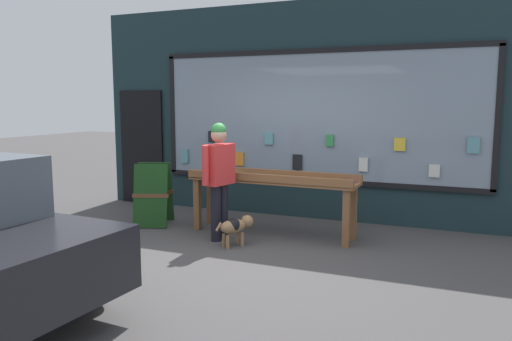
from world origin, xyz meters
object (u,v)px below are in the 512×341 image
Objects in this scene: small_dog at (235,226)px; display_table_main at (272,185)px; sandwich_board_sign at (153,194)px; person_browsing at (219,173)px.

display_table_main is at bearing 13.30° from small_dog.
sandwich_board_sign reaches higher than small_dog.
display_table_main is 1.52× the size of person_browsing.
display_table_main is at bearing -32.17° from person_browsing.
sandwich_board_sign is at bearing 101.35° from small_dog.
sandwich_board_sign is (-1.35, 0.40, -0.45)m from person_browsing.
display_table_main is 0.82m from person_browsing.
sandwich_board_sign is at bearing -175.35° from display_table_main.
small_dog is (-0.23, -0.74, -0.45)m from display_table_main.
small_dog is at bearing -107.34° from display_table_main.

